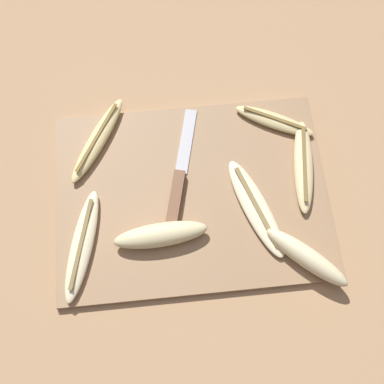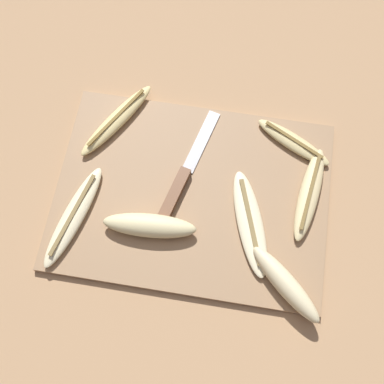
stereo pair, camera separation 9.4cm
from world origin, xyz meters
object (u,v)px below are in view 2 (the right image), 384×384
Objects in this scene: banana_golden_short at (117,120)px; banana_ripe_center at (309,194)px; knife at (180,183)px; banana_pale_long at (74,216)px; banana_spotted_left at (293,142)px; banana_cream_curved at (286,284)px; banana_bright_far at (250,223)px; banana_soft_right at (150,226)px.

banana_ripe_center is at bearing -13.91° from banana_golden_short.
knife is 0.20m from banana_pale_long.
banana_golden_short is at bearing 80.58° from banana_pale_long.
banana_spotted_left is 0.27m from banana_cream_curved.
banana_bright_far is at bearing -30.77° from banana_golden_short.
banana_golden_short is at bearing 149.23° from banana_bright_far.
banana_ripe_center is (0.23, 0.02, 0.00)m from knife.
knife is 1.29× the size of banana_golden_short.
banana_spotted_left is 1.08× the size of banana_cream_curved.
banana_ripe_center is (0.40, 0.11, 0.00)m from banana_pale_long.
banana_cream_curved reaches higher than banana_ripe_center.
banana_bright_far is at bearing -8.57° from knife.
banana_pale_long is at bearing -164.91° from banana_ripe_center.
banana_cream_curved is at bearing -37.41° from banana_golden_short.
banana_spotted_left reaches higher than knife.
banana_golden_short is at bearing -178.66° from banana_spotted_left.
banana_soft_right is at bearing -138.19° from banana_spotted_left.
banana_spotted_left is 0.33m from banana_golden_short.
banana_bright_far is 1.11× the size of banana_golden_short.
banana_golden_short is (-0.27, 0.16, 0.00)m from banana_bright_far.
banana_soft_right reaches higher than banana_bright_far.
banana_ripe_center is at bearing 80.99° from banana_cream_curved.
banana_ripe_center reaches higher than banana_pale_long.
banana_ripe_center is at bearing 35.91° from banana_bright_far.
banana_soft_right is at bearing 0.80° from banana_pale_long.
banana_pale_long is 0.42m from banana_ripe_center.
banana_soft_right is 1.08× the size of banana_spotted_left.
banana_pale_long is (-0.30, -0.04, 0.00)m from banana_bright_far.
banana_soft_right is at bearing -62.76° from banana_golden_short.
banana_cream_curved is (0.34, -0.26, 0.01)m from banana_golden_short.
banana_soft_right and banana_cream_curved have the same top height.
banana_bright_far is (0.13, -0.05, 0.00)m from knife.
banana_golden_short and banana_ripe_center have the same top height.
banana_bright_far is at bearing -109.54° from banana_spotted_left.
banana_pale_long is 1.46× the size of banana_cream_curved.
knife is 0.18m from banana_golden_short.
banana_ripe_center is (0.04, -0.10, 0.00)m from banana_spotted_left.
knife is 0.23m from banana_ripe_center.
banana_soft_right is 0.87× the size of banana_ripe_center.
banana_spotted_left is 0.74× the size of banana_pale_long.
knife is at bearing -149.30° from banana_spotted_left.
banana_bright_far is 0.12m from banana_ripe_center.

